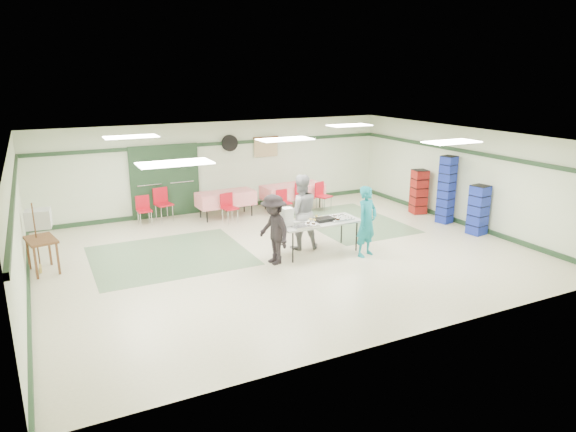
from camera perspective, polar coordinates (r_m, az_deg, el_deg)
name	(u,v)px	position (r m, az deg, el deg)	size (l,w,h in m)	color
floor	(285,253)	(12.19, -0.30, -4.08)	(11.00, 11.00, 0.00)	beige
ceiling	(285,138)	(11.56, -0.32, 8.62)	(11.00, 11.00, 0.00)	white
wall_back	(220,166)	(15.88, -7.52, 5.50)	(11.00, 11.00, 0.00)	beige
wall_front	(414,258)	(8.17, 13.78, -4.61)	(11.00, 11.00, 0.00)	beige
wall_left	(17,228)	(10.67, -27.87, -1.23)	(9.00, 9.00, 0.00)	beige
wall_right	(464,176)	(15.00, 18.96, 4.18)	(9.00, 9.00, 0.00)	beige
trim_back	(220,144)	(15.74, -7.57, 7.99)	(11.00, 0.06, 0.10)	#1F3821
baseboard_back	(222,207)	(16.13, -7.32, 0.96)	(11.00, 0.06, 0.12)	#1F3821
trim_left	(14,191)	(10.51, -28.19, 2.44)	(9.00, 0.06, 0.10)	#1F3821
baseboard_left	(29,293)	(11.08, -26.87, -7.62)	(9.00, 0.06, 0.12)	#1F3821
trim_right	(465,151)	(14.86, 19.12, 6.82)	(9.00, 0.06, 0.10)	#1F3821
baseboard_right	(459,221)	(15.27, 18.46, -0.57)	(9.00, 0.06, 0.12)	#1F3821
green_patch_a	(170,256)	(12.29, -12.95, -4.31)	(3.50, 3.00, 0.01)	slate
green_patch_b	(350,222)	(14.76, 6.91, -0.64)	(2.50, 3.50, 0.01)	slate
double_door_left	(149,183)	(15.32, -15.20, 3.57)	(0.90, 0.06, 2.10)	gray
double_door_right	(181,180)	(15.53, -11.77, 3.94)	(0.90, 0.06, 2.10)	gray
door_frame	(165,182)	(15.40, -13.48, 3.74)	(2.00, 0.03, 2.15)	#1F3821
wall_fan	(230,143)	(15.81, -6.50, 8.06)	(0.50, 0.50, 0.10)	black
scroll_banner	(266,147)	(16.29, -2.48, 7.65)	(0.80, 0.02, 0.60)	tan
serving_table	(319,223)	(12.01, 3.43, -0.80)	(2.01, 0.85, 0.76)	#BABAB4
sheet_tray_right	(339,218)	(12.24, 5.65, -0.27)	(0.61, 0.47, 0.02)	silver
sheet_tray_mid	(315,219)	(12.13, 2.97, -0.37)	(0.58, 0.44, 0.02)	silver
sheet_tray_left	(304,226)	(11.62, 1.82, -1.07)	(0.60, 0.45, 0.02)	silver
baking_pan	(324,219)	(12.03, 4.04, -0.38)	(0.43, 0.27, 0.08)	black
foam_box_stack	(287,217)	(11.58, -0.10, -0.11)	(0.23, 0.21, 0.42)	white
volunteer_teal	(367,221)	(11.90, 8.75, -0.60)	(0.60, 0.39, 1.65)	#137A89
volunteer_grey	(300,212)	(12.24, 1.39, 0.45)	(0.88, 0.69, 1.81)	gray
volunteer_dark	(274,230)	(11.28, -1.59, -1.51)	(1.02, 0.58, 1.57)	black
dining_table_a	(293,191)	(15.97, 0.53, 2.83)	(1.97, 0.96, 0.77)	red
dining_table_b	(226,198)	(15.12, -6.92, 1.98)	(1.70, 0.81, 0.77)	red
chair_a	(303,194)	(15.51, 1.67, 2.43)	(0.51, 0.51, 0.93)	#B70E1A
chair_b	(283,200)	(15.22, -0.56, 1.81)	(0.39, 0.39, 0.78)	#B70E1A
chair_c	(322,193)	(15.82, 3.76, 2.54)	(0.52, 0.52, 0.87)	#B70E1A
chair_d	(228,205)	(14.57, -6.66, 1.24)	(0.46, 0.46, 0.84)	#B70E1A
chair_loose_a	(162,201)	(15.12, -13.81, 1.67)	(0.52, 0.52, 0.94)	#B70E1A
chair_loose_b	(143,207)	(14.83, -15.76, 0.94)	(0.39, 0.39, 0.82)	#B70E1A
crate_stack_blue_a	(447,190)	(15.01, 17.20, 2.79)	(0.37, 0.37, 1.91)	navy
crate_stack_red	(419,192)	(15.89, 14.34, 2.63)	(0.41, 0.41, 1.33)	maroon
crate_stack_blue_b	(478,210)	(14.26, 20.39, 0.63)	(0.40, 0.40, 1.32)	navy
printer_table	(41,244)	(12.03, -25.73, -2.79)	(0.69, 0.92, 0.74)	brown
office_printer	(38,219)	(12.79, -26.00, -0.28)	(0.53, 0.46, 0.42)	#B4B3AF
broom	(36,236)	(12.08, -26.20, -2.02)	(0.03, 0.03, 1.51)	brown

